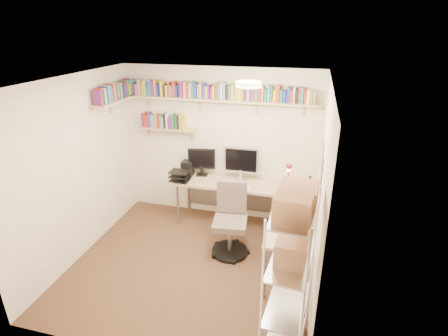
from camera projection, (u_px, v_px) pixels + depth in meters
The scene contains 6 objects.
ground at pixel (192, 264), 4.84m from camera, with size 3.20×3.20×0.00m, color #44271D.
room_shell at pixel (188, 160), 4.25m from camera, with size 3.24×3.04×2.52m.
wall_shelves at pixel (188, 99), 5.33m from camera, with size 3.12×1.09×0.80m.
corner_desk at pixel (241, 190), 5.31m from camera, with size 2.30×1.95×1.30m.
office_chair at pixel (230, 224), 4.97m from camera, with size 0.55×0.56×1.05m.
wire_rack at pixel (293, 238), 3.02m from camera, with size 0.43×0.78×1.87m.
Camera 1 is at (1.42, -3.73, 3.09)m, focal length 28.00 mm.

